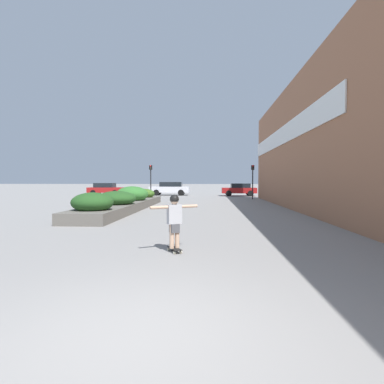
{
  "coord_description": "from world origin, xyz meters",
  "views": [
    {
      "loc": [
        0.8,
        -3.33,
        1.78
      ],
      "look_at": [
        -0.06,
        10.28,
        1.26
      ],
      "focal_mm": 28.0,
      "sensor_mm": 36.0,
      "label": 1
    }
  ],
  "objects_px": {
    "car_leftmost": "(324,190)",
    "car_center_left": "(106,189)",
    "car_center_right": "(170,188)",
    "traffic_light_left": "(151,176)",
    "car_rightmost": "(239,189)",
    "traffic_light_right": "(253,176)",
    "skateboard": "(174,249)",
    "skateboarder": "(174,216)"
  },
  "relations": [
    {
      "from": "car_leftmost",
      "to": "traffic_light_left",
      "type": "height_order",
      "value": "traffic_light_left"
    },
    {
      "from": "car_leftmost",
      "to": "traffic_light_left",
      "type": "bearing_deg",
      "value": -78.44
    },
    {
      "from": "traffic_light_left",
      "to": "car_center_left",
      "type": "bearing_deg",
      "value": 137.55
    },
    {
      "from": "car_center_left",
      "to": "traffic_light_right",
      "type": "relative_size",
      "value": 1.31
    },
    {
      "from": "skateboard",
      "to": "car_rightmost",
      "type": "bearing_deg",
      "value": 52.46
    },
    {
      "from": "car_rightmost",
      "to": "car_leftmost",
      "type": "bearing_deg",
      "value": -99.95
    },
    {
      "from": "car_leftmost",
      "to": "traffic_light_right",
      "type": "xyz_separation_m",
      "value": [
        -8.31,
        -4.32,
        1.5
      ]
    },
    {
      "from": "car_center_right",
      "to": "traffic_light_left",
      "type": "height_order",
      "value": "traffic_light_left"
    },
    {
      "from": "skateboarder",
      "to": "car_leftmost",
      "type": "height_order",
      "value": "skateboarder"
    },
    {
      "from": "car_center_right",
      "to": "skateboarder",
      "type": "bearing_deg",
      "value": -171.97
    },
    {
      "from": "car_rightmost",
      "to": "traffic_light_right",
      "type": "height_order",
      "value": "traffic_light_right"
    },
    {
      "from": "car_rightmost",
      "to": "traffic_light_left",
      "type": "bearing_deg",
      "value": 119.82
    },
    {
      "from": "car_rightmost",
      "to": "traffic_light_left",
      "type": "height_order",
      "value": "traffic_light_left"
    },
    {
      "from": "skateboard",
      "to": "car_leftmost",
      "type": "bearing_deg",
      "value": 34.14
    },
    {
      "from": "car_center_left",
      "to": "traffic_light_left",
      "type": "relative_size",
      "value": 1.29
    },
    {
      "from": "car_center_right",
      "to": "car_center_left",
      "type": "bearing_deg",
      "value": 90.99
    },
    {
      "from": "car_center_left",
      "to": "skateboard",
      "type": "bearing_deg",
      "value": 22.7
    },
    {
      "from": "car_rightmost",
      "to": "traffic_light_right",
      "type": "bearing_deg",
      "value": -173.13
    },
    {
      "from": "skateboard",
      "to": "car_rightmost",
      "type": "xyz_separation_m",
      "value": [
        4.21,
        27.54,
        0.7
      ]
    },
    {
      "from": "skateboard",
      "to": "skateboarder",
      "type": "xyz_separation_m",
      "value": [
        -0.0,
        0.0,
        0.84
      ]
    },
    {
      "from": "car_center_right",
      "to": "traffic_light_right",
      "type": "height_order",
      "value": "traffic_light_right"
    },
    {
      "from": "car_center_left",
      "to": "traffic_light_right",
      "type": "xyz_separation_m",
      "value": [
        16.82,
        -6.81,
        1.46
      ]
    },
    {
      "from": "skateboard",
      "to": "car_leftmost",
      "type": "distance_m",
      "value": 29.15
    },
    {
      "from": "skateboard",
      "to": "car_leftmost",
      "type": "height_order",
      "value": "car_leftmost"
    },
    {
      "from": "car_leftmost",
      "to": "traffic_light_right",
      "type": "distance_m",
      "value": 9.49
    },
    {
      "from": "skateboard",
      "to": "traffic_light_right",
      "type": "distance_m",
      "value": 22.3
    },
    {
      "from": "car_leftmost",
      "to": "car_center_left",
      "type": "relative_size",
      "value": 1.08
    },
    {
      "from": "car_center_left",
      "to": "traffic_light_left",
      "type": "height_order",
      "value": "traffic_light_left"
    },
    {
      "from": "car_center_left",
      "to": "car_center_right",
      "type": "height_order",
      "value": "car_center_right"
    },
    {
      "from": "car_leftmost",
      "to": "car_center_left",
      "type": "height_order",
      "value": "car_center_left"
    },
    {
      "from": "car_center_right",
      "to": "traffic_light_left",
      "type": "relative_size",
      "value": 1.43
    },
    {
      "from": "skateboard",
      "to": "car_center_left",
      "type": "relative_size",
      "value": 0.14
    },
    {
      "from": "traffic_light_right",
      "to": "car_rightmost",
      "type": "bearing_deg",
      "value": 96.87
    },
    {
      "from": "skateboarder",
      "to": "car_leftmost",
      "type": "distance_m",
      "value": 29.14
    },
    {
      "from": "traffic_light_left",
      "to": "car_center_right",
      "type": "bearing_deg",
      "value": 80.58
    },
    {
      "from": "traffic_light_right",
      "to": "car_center_left",
      "type": "bearing_deg",
      "value": 157.98
    },
    {
      "from": "skateboarder",
      "to": "car_center_right",
      "type": "xyz_separation_m",
      "value": [
        -4.03,
        28.58,
        -0.06
      ]
    },
    {
      "from": "car_leftmost",
      "to": "traffic_light_right",
      "type": "bearing_deg",
      "value": -62.55
    },
    {
      "from": "traffic_light_left",
      "to": "traffic_light_right",
      "type": "xyz_separation_m",
      "value": [
        10.01,
        -0.57,
        -0.03
      ]
    },
    {
      "from": "car_leftmost",
      "to": "car_rightmost",
      "type": "relative_size",
      "value": 1.17
    },
    {
      "from": "traffic_light_right",
      "to": "skateboard",
      "type": "bearing_deg",
      "value": -102.81
    },
    {
      "from": "car_rightmost",
      "to": "skateboarder",
      "type": "bearing_deg",
      "value": 171.31
    }
  ]
}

